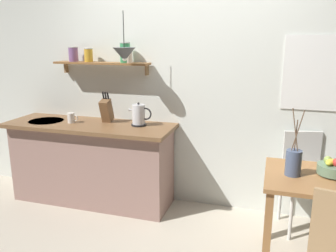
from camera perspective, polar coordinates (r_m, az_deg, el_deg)
ground_plane at (r=3.53m, az=0.38°, el=-16.23°), size 14.00×14.00×0.00m
back_wall at (r=3.65m, az=6.47°, el=7.23°), size 6.80×0.11×2.70m
kitchen_counter at (r=3.97m, az=-12.31°, el=-5.77°), size 1.83×0.63×0.90m
wall_shelf at (r=3.84m, az=-10.53°, el=10.88°), size 1.07×0.20×0.34m
dining_table at (r=2.96m, az=23.63°, el=-10.19°), size 0.84×0.71×0.77m
dining_chair_far at (r=3.59m, az=21.29°, el=-7.59°), size 0.50×0.52×0.92m
fruit_bowl at (r=2.97m, az=25.44°, el=-6.23°), size 0.25×0.25×0.14m
twig_vase at (r=2.83m, az=19.79°, el=-5.59°), size 0.12×0.12×0.52m
electric_kettle at (r=3.63m, az=-4.75°, el=1.76°), size 0.25×0.16×0.25m
knife_block at (r=3.82m, az=-10.01°, el=2.58°), size 0.10×0.17×0.33m
coffee_mug_by_sink at (r=3.89m, az=-15.48°, el=1.28°), size 0.12×0.08×0.11m
pendant_lamp at (r=3.49m, az=-7.15°, el=11.54°), size 0.22×0.22×0.47m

